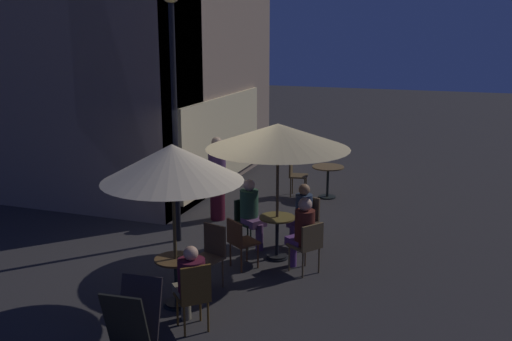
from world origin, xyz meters
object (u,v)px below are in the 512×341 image
cafe_table_0 (176,275)px  cafe_chair_5 (240,239)px  patron_seated_1 (303,230)px  patio_umbrella_0 (172,163)px  cafe_chair_4 (246,217)px  patron_seated_0 (190,281)px  cafe_chair_3 (307,217)px  patron_seated_2 (302,212)px  cafe_table_1 (277,230)px  patron_standing_4 (217,179)px  street_lamp_near_corner (173,62)px  cafe_chair_1 (211,251)px  cafe_chair_2 (308,243)px  cafe_table_2 (328,175)px  cafe_chair_6 (295,171)px  menu_sandwich_board (133,318)px  cafe_chair_0 (194,292)px  patio_umbrella_1 (278,137)px  patron_seated_3 (251,209)px

cafe_table_0 → cafe_chair_5: (1.57, -0.38, 0.04)m
cafe_table_0 → patron_seated_1: 2.30m
patio_umbrella_0 → cafe_chair_4: (2.66, -0.09, -1.60)m
patron_seated_0 → patron_seated_1: bearing=-65.0°
cafe_chair_3 → patron_seated_2: size_ratio=0.77×
cafe_table_1 → patron_standing_4: bearing=48.1°
cafe_chair_4 → patron_seated_0: 3.19m
street_lamp_near_corner → cafe_chair_3: bearing=-76.2°
cafe_chair_1 → patron_seated_2: (2.09, -0.88, 0.08)m
cafe_table_0 → cafe_table_1: size_ratio=0.96×
patio_umbrella_0 → cafe_chair_2: bearing=-41.2°
street_lamp_near_corner → patron_standing_4: street_lamp_near_corner is taller
cafe_table_2 → cafe_chair_6: bearing=98.5°
menu_sandwich_board → cafe_chair_0: 0.87m
menu_sandwich_board → cafe_chair_4: (3.97, -0.02, 0.06)m
cafe_table_0 → cafe_chair_5: bearing=-13.7°
menu_sandwich_board → cafe_chair_2: (3.03, -1.44, 0.08)m
patron_seated_2 → patron_standing_4: bearing=-92.8°
patron_seated_1 → cafe_table_1: bearing=-0.0°
patio_umbrella_1 → cafe_chair_1: bearing=156.9°
patron_seated_3 → patron_seated_1: bearing=-1.5°
patio_umbrella_0 → patron_standing_4: size_ratio=1.36×
patron_seated_0 → patio_umbrella_0: bearing=0.0°
street_lamp_near_corner → menu_sandwich_board: 4.87m
patio_umbrella_1 → cafe_chair_6: size_ratio=2.43×
patron_seated_2 → cafe_chair_5: bearing=-7.0°
cafe_chair_4 → cafe_chair_2: bearing=-1.5°
street_lamp_near_corner → cafe_chair_0: 4.46m
cafe_chair_0 → cafe_chair_2: (2.34, -0.93, -0.04)m
cafe_chair_2 → cafe_chair_6: size_ratio=0.87×
cafe_table_2 → patron_seated_2: patron_seated_2 is taller
cafe_chair_1 → cafe_chair_5: size_ratio=1.16×
cafe_table_2 → cafe_chair_5: cafe_chair_5 is taller
patio_umbrella_1 → menu_sandwich_board: bearing=167.8°
patron_seated_0 → patron_seated_1: size_ratio=0.92×
patron_seated_2 → street_lamp_near_corner: bearing=-56.8°
patron_seated_1 → cafe_chair_4: bearing=1.7°
street_lamp_near_corner → cafe_table_0: bearing=-153.9°
cafe_chair_5 → patron_seated_0: 2.08m
cafe_table_0 → cafe_chair_3: 3.20m
cafe_chair_0 → cafe_chair_4: (3.28, 0.48, -0.05)m
cafe_chair_4 → patron_seated_1: 1.57m
cafe_chair_5 → patron_standing_4: patron_standing_4 is taller
cafe_chair_3 → cafe_chair_4: bearing=-50.7°
street_lamp_near_corner → patron_seated_2: 3.54m
cafe_chair_2 → street_lamp_near_corner: bearing=20.9°
patio_umbrella_0 → patron_seated_1: patio_umbrella_0 is taller
menu_sandwich_board → cafe_table_1: 3.59m
cafe_chair_3 → cafe_chair_5: size_ratio=1.08×
cafe_chair_4 → patron_standing_4: size_ratio=0.49×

